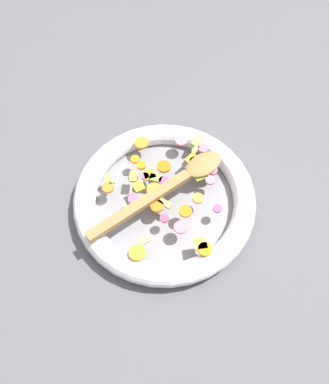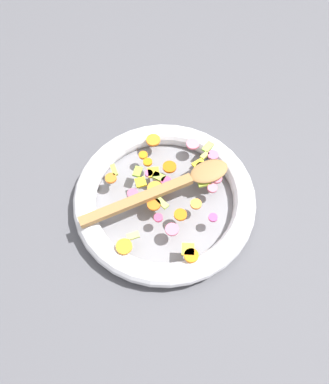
# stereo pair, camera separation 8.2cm
# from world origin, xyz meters

# --- Properties ---
(ground_plane) EXTENTS (4.00, 4.00, 0.00)m
(ground_plane) POSITION_xyz_m (0.00, 0.00, 0.00)
(ground_plane) COLOR #4C4C51
(skillet) EXTENTS (0.41, 0.41, 0.05)m
(skillet) POSITION_xyz_m (0.00, 0.00, 0.02)
(skillet) COLOR slate
(skillet) RESTS_ON ground_plane
(chopped_vegetables) EXTENTS (0.32, 0.33, 0.01)m
(chopped_vegetables) POSITION_xyz_m (0.00, -0.01, 0.05)
(chopped_vegetables) COLOR orange
(chopped_vegetables) RESTS_ON skillet
(wooden_spoon) EXTENTS (0.11, 0.35, 0.01)m
(wooden_spoon) POSITION_xyz_m (-0.00, -0.02, 0.06)
(wooden_spoon) COLOR olive
(wooden_spoon) RESTS_ON chopped_vegetables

